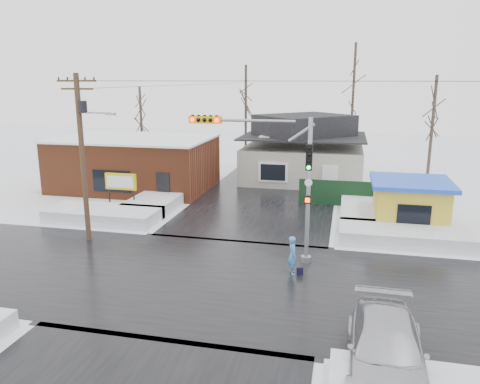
% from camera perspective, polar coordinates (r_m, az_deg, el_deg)
% --- Properties ---
extents(ground, '(120.00, 120.00, 0.00)m').
position_cam_1_polar(ground, '(21.24, -3.71, -10.57)').
color(ground, white).
rests_on(ground, ground).
extents(road_ns, '(10.00, 120.00, 0.02)m').
position_cam_1_polar(road_ns, '(21.24, -3.72, -10.55)').
color(road_ns, black).
rests_on(road_ns, ground).
extents(road_ew, '(120.00, 10.00, 0.02)m').
position_cam_1_polar(road_ew, '(21.24, -3.72, -10.55)').
color(road_ew, black).
rests_on(road_ew, ground).
extents(snowbank_nw, '(7.00, 3.00, 0.80)m').
position_cam_1_polar(snowbank_nw, '(30.59, -16.28, -2.67)').
color(snowbank_nw, white).
rests_on(snowbank_nw, ground).
extents(snowbank_ne, '(7.00, 3.00, 0.80)m').
position_cam_1_polar(snowbank_ne, '(27.07, 19.46, -5.03)').
color(snowbank_ne, white).
rests_on(snowbank_ne, ground).
extents(snowbank_nside_w, '(3.00, 8.00, 0.80)m').
position_cam_1_polar(snowbank_nside_w, '(34.08, -9.28, -0.64)').
color(snowbank_nside_w, white).
rests_on(snowbank_nside_w, ground).
extents(snowbank_nside_e, '(3.00, 8.00, 0.80)m').
position_cam_1_polar(snowbank_nside_e, '(31.68, 14.92, -2.02)').
color(snowbank_nside_e, white).
rests_on(snowbank_nside_e, ground).
extents(traffic_signal, '(6.05, 0.68, 7.00)m').
position_cam_1_polar(traffic_signal, '(22.14, 4.36, 2.76)').
color(traffic_signal, gray).
rests_on(traffic_signal, ground).
extents(utility_pole, '(3.15, 0.44, 9.00)m').
position_cam_1_polar(utility_pole, '(26.13, -18.60, 5.03)').
color(utility_pole, '#382619').
rests_on(utility_pole, ground).
extents(brick_building, '(12.20, 8.20, 4.12)m').
position_cam_1_polar(brick_building, '(38.90, -12.65, 3.50)').
color(brick_building, brown).
rests_on(brick_building, ground).
extents(marquee_sign, '(2.20, 0.21, 2.55)m').
position_cam_1_polar(marquee_sign, '(32.34, -14.33, 1.11)').
color(marquee_sign, black).
rests_on(marquee_sign, ground).
extents(house, '(10.40, 8.40, 5.76)m').
position_cam_1_polar(house, '(41.15, 7.73, 5.02)').
color(house, '#AEAB9D').
rests_on(house, ground).
extents(kiosk, '(4.60, 4.60, 2.88)m').
position_cam_1_polar(kiosk, '(29.69, 19.97, -1.31)').
color(kiosk, gold).
rests_on(kiosk, ground).
extents(fence, '(8.00, 0.12, 1.80)m').
position_cam_1_polar(fence, '(33.47, 14.02, -0.25)').
color(fence, black).
rests_on(fence, ground).
extents(tree_far_left, '(3.00, 3.00, 10.00)m').
position_cam_1_polar(tree_far_left, '(45.58, 0.71, 12.70)').
color(tree_far_left, '#332821').
rests_on(tree_far_left, ground).
extents(tree_far_mid, '(3.00, 3.00, 12.00)m').
position_cam_1_polar(tree_far_mid, '(46.55, 13.79, 14.30)').
color(tree_far_mid, '#332821').
rests_on(tree_far_mid, ground).
extents(tree_far_right, '(3.00, 3.00, 9.00)m').
position_cam_1_polar(tree_far_right, '(39.09, 22.65, 10.35)').
color(tree_far_right, '#332821').
rests_on(tree_far_right, ground).
extents(tree_far_west, '(3.00, 3.00, 8.00)m').
position_cam_1_polar(tree_far_west, '(46.91, -12.06, 10.49)').
color(tree_far_west, '#332821').
rests_on(tree_far_west, ground).
extents(pedestrian, '(0.63, 0.76, 1.79)m').
position_cam_1_polar(pedestrian, '(21.53, 6.43, -7.71)').
color(pedestrian, '#4784C7').
rests_on(pedestrian, ground).
extents(car, '(2.38, 5.65, 1.63)m').
position_cam_1_polar(car, '(15.36, 17.36, -17.95)').
color(car, '#BBBCC3').
rests_on(car, ground).
extents(shopping_bag, '(0.30, 0.22, 0.35)m').
position_cam_1_polar(shopping_bag, '(21.71, 7.31, -9.61)').
color(shopping_bag, black).
rests_on(shopping_bag, ground).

